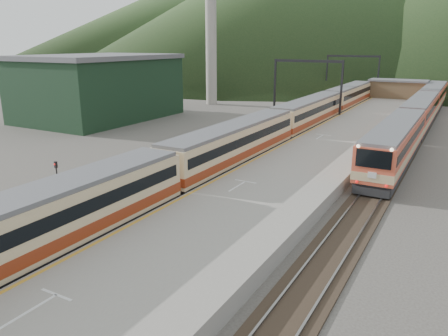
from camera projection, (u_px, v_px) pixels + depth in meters
The scene contains 14 objects.
track_main at pixel (284, 142), 46.00m from camera, with size 2.60×200.00×0.23m.
track_far at pixel (242, 137), 48.34m from camera, with size 2.60×200.00×0.23m.
track_second at pixel (400, 155), 40.61m from camera, with size 2.60×200.00×0.23m.
platform at pixel (332, 148), 41.58m from camera, with size 8.00×100.00×1.00m, color gray.
gantry_near at pixel (307, 78), 58.39m from camera, with size 9.55×0.25×8.00m.
gantry_far at pixel (352, 69), 79.37m from camera, with size 9.55×0.25×8.00m.
warehouse at pixel (99, 87), 59.62m from camera, with size 14.50×20.50×8.60m.
smokestack at pixel (211, 11), 70.63m from camera, with size 1.80×1.80×30.00m, color #9E998E.
station_shed at pixel (398, 89), 74.56m from camera, with size 9.40×4.40×3.10m.
hill_d at pixel (223, 13), 262.44m from camera, with size 200.00×200.00×55.00m, color #2B4924.
main_train at pixel (279, 127), 44.12m from camera, with size 2.79×76.55×3.41m.
second_train at pixel (420, 113), 52.62m from camera, with size 2.77×56.95×3.39m.
short_signal_b at pixel (251, 134), 43.17m from camera, with size 0.26×0.23×2.27m.
short_signal_c at pixel (57, 173), 30.23m from camera, with size 0.25×0.21×2.27m.
Camera 1 is at (16.38, -2.35, 10.14)m, focal length 35.00 mm.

